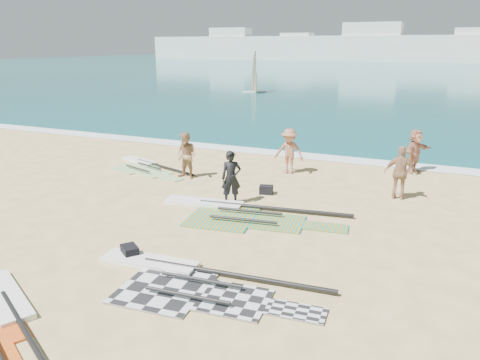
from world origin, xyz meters
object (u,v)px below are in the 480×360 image
at_px(person_wetsuit, 231,178).
at_px(beachgoer_back, 401,173).
at_px(gear_bag_near, 266,190).
at_px(beachgoer_right, 415,151).
at_px(rig_grey, 184,279).
at_px(beachgoer_mid, 289,151).
at_px(rig_green, 145,166).
at_px(rig_orange, 235,212).
at_px(gear_bag_far, 130,252).
at_px(beachgoer_left, 186,156).

relative_size(person_wetsuit, beachgoer_back, 0.97).
xyz_separation_m(gear_bag_near, beachgoer_right, (4.75, 5.43, 0.80)).
xyz_separation_m(rig_grey, beachgoer_mid, (-0.79, 10.12, 0.93)).
height_order(rig_green, beachgoer_right, beachgoer_right).
bearing_deg(rig_orange, beachgoer_right, 49.56).
distance_m(rig_orange, gear_bag_far, 4.30).
height_order(gear_bag_near, person_wetsuit, person_wetsuit).
height_order(rig_orange, beachgoer_right, beachgoer_right).
relative_size(gear_bag_far, beachgoer_right, 0.28).
bearing_deg(gear_bag_near, rig_green, 168.04).
distance_m(beachgoer_mid, beachgoer_right, 5.44).
xyz_separation_m(rig_green, beachgoer_mid, (6.28, 1.70, 0.93)).
height_order(gear_bag_near, beachgoer_right, beachgoer_right).
bearing_deg(rig_orange, person_wetsuit, 114.95).
xyz_separation_m(rig_grey, gear_bag_far, (-1.94, 0.53, 0.11)).
xyz_separation_m(rig_orange, beachgoer_right, (4.91, 7.82, 0.90)).
xyz_separation_m(rig_green, rig_orange, (6.26, -3.74, 0.00)).
relative_size(gear_bag_far, person_wetsuit, 0.28).
height_order(rig_grey, beachgoer_left, beachgoer_left).
distance_m(gear_bag_near, person_wetsuit, 1.90).
bearing_deg(gear_bag_near, beachgoer_mid, 92.73).
bearing_deg(beachgoer_right, rig_grey, -172.84).
bearing_deg(rig_green, rig_orange, -12.19).
xyz_separation_m(rig_orange, beachgoer_left, (-3.61, 3.01, 0.91)).
relative_size(rig_green, beachgoer_right, 2.53).
bearing_deg(person_wetsuit, gear_bag_far, -128.18).
distance_m(gear_bag_near, beachgoer_left, 3.91).
relative_size(rig_orange, gear_bag_near, 13.22).
bearing_deg(gear_bag_near, rig_grey, -84.80).
bearing_deg(beachgoer_right, gear_bag_near, 164.21).
height_order(person_wetsuit, beachgoer_right, beachgoer_right).
distance_m(rig_grey, gear_bag_far, 2.02).
distance_m(rig_green, beachgoer_right, 11.92).
height_order(rig_green, person_wetsuit, person_wetsuit).
relative_size(gear_bag_near, beachgoer_left, 0.26).
bearing_deg(beachgoer_back, beachgoer_right, -96.90).
xyz_separation_m(gear_bag_near, gear_bag_far, (-1.30, -6.53, 0.00)).
bearing_deg(gear_bag_far, gear_bag_near, 78.75).
distance_m(rig_orange, beachgoer_left, 4.79).
relative_size(rig_orange, beachgoer_left, 3.40).
distance_m(beachgoer_left, beachgoer_mid, 4.37).
bearing_deg(beachgoer_back, person_wetsuit, 25.10).
xyz_separation_m(rig_orange, person_wetsuit, (-0.53, 0.81, 0.89)).
bearing_deg(rig_orange, gear_bag_far, -113.55).
height_order(rig_grey, beachgoer_right, beachgoer_right).
bearing_deg(beachgoer_back, gear_bag_far, 49.08).
bearing_deg(beachgoer_left, beachgoer_mid, 39.70).
bearing_deg(beachgoer_back, rig_grey, 60.67).
relative_size(gear_bag_near, gear_bag_far, 0.94).
height_order(rig_orange, beachgoer_back, beachgoer_back).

